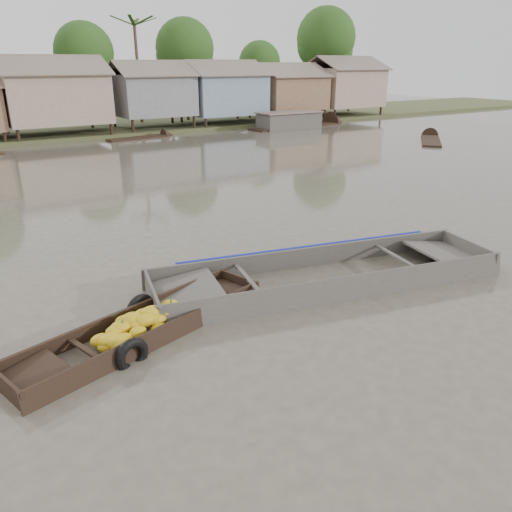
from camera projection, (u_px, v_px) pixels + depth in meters
ground at (257, 315)px, 10.38m from camera, size 120.00×120.00×0.00m
riverbank at (54, 90)px, 35.83m from camera, size 120.00×12.47×10.22m
banana_boat at (142, 329)px, 9.54m from camera, size 5.53×2.74×0.74m
viewer_boat at (327, 278)px, 11.93m from camera, size 8.72×3.96×0.68m
distant_boats at (226, 132)px, 35.86m from camera, size 46.90×14.65×1.38m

